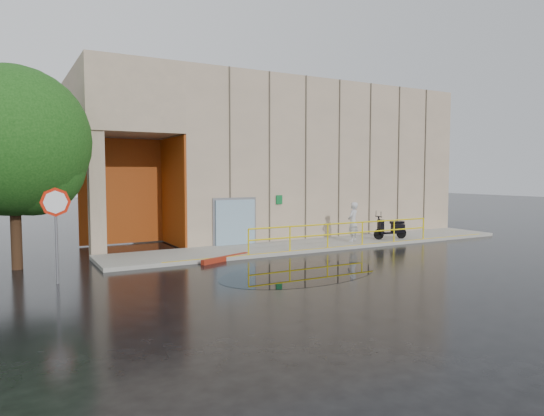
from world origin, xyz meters
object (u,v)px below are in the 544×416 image
Objects in this scene: stop_sign at (56,215)px; scooter at (391,223)px; person at (353,222)px; tree_near at (18,147)px; red_curb at (226,258)px.

scooter is at bearing 24.16° from stop_sign.
tree_near is (-13.78, 0.93, 3.15)m from person.
tree_near is (-15.91, 1.16, 3.28)m from scooter.
stop_sign reaches higher than red_curb.
stop_sign is 1.21× the size of red_curb.
scooter is 16.29m from tree_near.
stop_sign is at bearing -162.63° from scooter.
tree_near reaches higher than person.
person is 13.13m from stop_sign.
person is at bearing -3.87° from tree_near.
person is 7.07m from red_curb.
stop_sign is (-15.05, -1.90, 1.15)m from scooter.
tree_near is at bearing 122.69° from stop_sign.
person is 14.16m from tree_near.
tree_near is at bearing 164.24° from red_curb.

